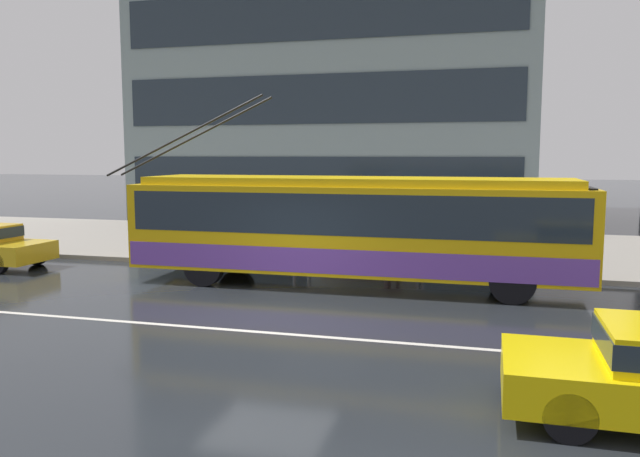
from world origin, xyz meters
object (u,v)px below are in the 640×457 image
(pedestrian_at_shelter, at_px, (387,211))
(pedestrian_approaching_curb, at_px, (397,204))
(bus_shelter, at_px, (361,196))
(trolleybus, at_px, (354,226))

(pedestrian_at_shelter, height_order, pedestrian_approaching_curb, pedestrian_approaching_curb)
(bus_shelter, relative_size, pedestrian_approaching_curb, 2.04)
(trolleybus, relative_size, pedestrian_approaching_curb, 6.32)
(trolleybus, relative_size, pedestrian_at_shelter, 6.44)
(trolleybus, bearing_deg, pedestrian_at_shelter, 79.74)
(trolleybus, height_order, bus_shelter, trolleybus)
(bus_shelter, xyz_separation_m, pedestrian_approaching_curb, (1.02, 0.72, -0.29))
(trolleybus, height_order, pedestrian_at_shelter, trolleybus)
(pedestrian_approaching_curb, bearing_deg, pedestrian_at_shelter, -90.11)
(trolleybus, xyz_separation_m, pedestrian_at_shelter, (0.46, 2.53, 0.19))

